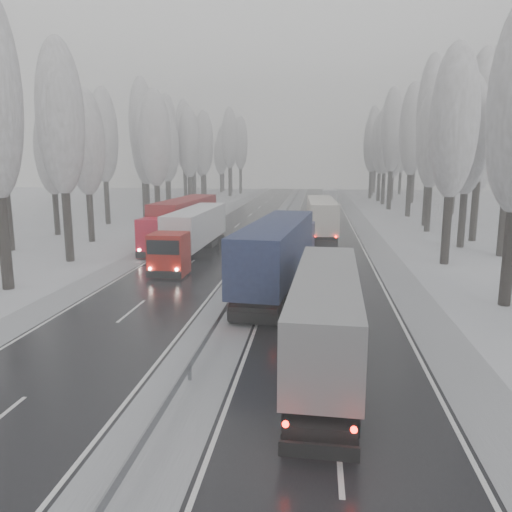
% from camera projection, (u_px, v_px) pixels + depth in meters
% --- Properties ---
extents(ground, '(260.00, 260.00, 0.00)m').
position_uv_depth(ground, '(155.00, 440.00, 14.42)').
color(ground, silver).
rests_on(ground, ground).
extents(carriageway_right, '(7.50, 200.00, 0.03)m').
position_uv_depth(carriageway_right, '(324.00, 254.00, 43.04)').
color(carriageway_right, black).
rests_on(carriageway_right, ground).
extents(carriageway_left, '(7.50, 200.00, 0.03)m').
position_uv_depth(carriageway_left, '(205.00, 251.00, 44.29)').
color(carriageway_left, black).
rests_on(carriageway_left, ground).
extents(median_slush, '(3.00, 200.00, 0.04)m').
position_uv_depth(median_slush, '(264.00, 253.00, 43.66)').
color(median_slush, '#A8ABB1').
rests_on(median_slush, ground).
extents(shoulder_right, '(2.40, 200.00, 0.04)m').
position_uv_depth(shoulder_right, '(383.00, 255.00, 42.46)').
color(shoulder_right, '#A8ABB1').
rests_on(shoulder_right, ground).
extents(shoulder_left, '(2.40, 200.00, 0.04)m').
position_uv_depth(shoulder_left, '(151.00, 250.00, 44.87)').
color(shoulder_left, '#A8ABB1').
rests_on(shoulder_left, ground).
extents(median_guardrail, '(0.12, 200.00, 0.76)m').
position_uv_depth(median_guardrail, '(264.00, 246.00, 43.54)').
color(median_guardrail, slate).
rests_on(median_guardrail, ground).
extents(tree_18, '(3.60, 3.60, 16.58)m').
position_uv_depth(tree_18, '(454.00, 123.00, 37.04)').
color(tree_18, black).
rests_on(tree_18, ground).
extents(tree_19, '(3.60, 3.60, 14.57)m').
position_uv_depth(tree_19, '(510.00, 142.00, 40.53)').
color(tree_19, black).
rests_on(tree_19, ground).
extents(tree_20, '(3.60, 3.60, 15.71)m').
position_uv_depth(tree_20, '(469.00, 136.00, 44.67)').
color(tree_20, black).
rests_on(tree_20, ground).
extents(tree_21, '(3.60, 3.60, 18.62)m').
position_uv_depth(tree_21, '(482.00, 118.00, 47.96)').
color(tree_21, black).
rests_on(tree_21, ground).
extents(tree_22, '(3.60, 3.60, 15.86)m').
position_uv_depth(tree_22, '(433.00, 139.00, 54.93)').
color(tree_22, black).
rests_on(tree_22, ground).
extents(tree_23, '(3.60, 3.60, 13.55)m').
position_uv_depth(tree_23, '(479.00, 153.00, 58.36)').
color(tree_23, black).
rests_on(tree_23, ground).
extents(tree_24, '(3.60, 3.60, 20.49)m').
position_uv_depth(tree_24, '(432.00, 116.00, 59.56)').
color(tree_24, black).
rests_on(tree_24, ground).
extents(tree_25, '(3.60, 3.60, 19.44)m').
position_uv_depth(tree_25, '(481.00, 124.00, 62.76)').
color(tree_25, black).
rests_on(tree_25, ground).
extents(tree_26, '(3.60, 3.60, 18.78)m').
position_uv_depth(tree_26, '(412.00, 130.00, 69.79)').
color(tree_26, black).
rests_on(tree_26, ground).
extents(tree_27, '(3.60, 3.60, 17.62)m').
position_uv_depth(tree_27, '(457.00, 137.00, 72.98)').
color(tree_27, black).
rests_on(tree_27, ground).
extents(tree_28, '(3.60, 3.60, 19.62)m').
position_uv_depth(tree_28, '(392.00, 131.00, 80.25)').
color(tree_28, black).
rests_on(tree_28, ground).
extents(tree_29, '(3.60, 3.60, 18.11)m').
position_uv_depth(tree_29, '(434.00, 138.00, 83.46)').
color(tree_29, black).
rests_on(tree_29, ground).
extents(tree_30, '(3.60, 3.60, 17.86)m').
position_uv_depth(tree_30, '(385.00, 140.00, 89.94)').
color(tree_30, black).
rests_on(tree_30, ground).
extents(tree_31, '(3.60, 3.60, 18.58)m').
position_uv_depth(tree_31, '(415.00, 139.00, 93.05)').
color(tree_31, black).
rests_on(tree_31, ground).
extents(tree_32, '(3.60, 3.60, 17.33)m').
position_uv_depth(tree_32, '(381.00, 144.00, 97.32)').
color(tree_32, black).
rests_on(tree_32, ground).
extents(tree_33, '(3.60, 3.60, 14.33)m').
position_uv_depth(tree_33, '(393.00, 154.00, 101.21)').
color(tree_33, black).
rests_on(tree_33, ground).
extents(tree_34, '(3.60, 3.60, 17.63)m').
position_uv_depth(tree_34, '(372.00, 144.00, 104.31)').
color(tree_34, black).
rests_on(tree_34, ground).
extents(tree_35, '(3.60, 3.60, 18.25)m').
position_uv_depth(tree_35, '(414.00, 142.00, 107.05)').
color(tree_35, black).
rests_on(tree_35, ground).
extents(tree_36, '(3.60, 3.60, 20.23)m').
position_uv_depth(tree_36, '(374.00, 138.00, 113.44)').
color(tree_36, black).
rests_on(tree_36, ground).
extents(tree_37, '(3.60, 3.60, 16.37)m').
position_uv_depth(tree_37, '(402.00, 149.00, 116.98)').
color(tree_37, black).
rests_on(tree_37, ground).
extents(tree_38, '(3.60, 3.60, 17.97)m').
position_uv_depth(tree_38, '(376.00, 146.00, 123.81)').
color(tree_38, black).
rests_on(tree_38, ground).
extents(tree_39, '(3.60, 3.60, 16.19)m').
position_uv_depth(tree_39, '(385.00, 151.00, 127.59)').
color(tree_39, black).
rests_on(tree_39, ground).
extents(tree_58, '(3.60, 3.60, 17.21)m').
position_uv_depth(tree_58, '(60.00, 119.00, 38.07)').
color(tree_58, black).
rests_on(tree_58, ground).
extents(tree_60, '(3.60, 3.60, 14.84)m').
position_uv_depth(tree_60, '(86.00, 143.00, 48.06)').
color(tree_60, black).
rests_on(tree_60, ground).
extents(tree_61, '(3.60, 3.60, 13.95)m').
position_uv_depth(tree_61, '(52.00, 150.00, 52.75)').
color(tree_61, black).
rests_on(tree_61, ground).
extents(tree_62, '(3.60, 3.60, 16.04)m').
position_uv_depth(tree_62, '(155.00, 139.00, 56.75)').
color(tree_62, black).
rests_on(tree_62, ground).
extents(tree_63, '(3.60, 3.60, 16.88)m').
position_uv_depth(tree_63, '(103.00, 136.00, 61.48)').
color(tree_63, black).
rests_on(tree_63, ground).
extents(tree_64, '(3.60, 3.60, 15.42)m').
position_uv_depth(tree_64, '(145.00, 145.00, 66.10)').
color(tree_64, black).
rests_on(tree_64, ground).
extents(tree_65, '(3.60, 3.60, 19.48)m').
position_uv_depth(tree_65, '(142.00, 127.00, 69.72)').
color(tree_65, black).
rests_on(tree_65, ground).
extents(tree_66, '(3.60, 3.60, 15.23)m').
position_uv_depth(tree_66, '(167.00, 148.00, 75.50)').
color(tree_66, black).
rests_on(tree_66, ground).
extents(tree_67, '(3.60, 3.60, 17.09)m').
position_uv_depth(tree_67, '(166.00, 141.00, 79.34)').
color(tree_67, black).
rests_on(tree_67, ground).
extents(tree_68, '(3.60, 3.60, 16.65)m').
position_uv_depth(tree_68, '(189.00, 143.00, 81.73)').
color(tree_68, black).
rests_on(tree_68, ground).
extents(tree_69, '(3.60, 3.60, 19.35)m').
position_uv_depth(tree_69, '(167.00, 134.00, 85.88)').
color(tree_69, black).
rests_on(tree_69, ground).
extents(tree_70, '(3.60, 3.60, 17.09)m').
position_uv_depth(tree_70, '(204.00, 143.00, 91.48)').
color(tree_70, black).
rests_on(tree_70, ground).
extents(tree_71, '(3.60, 3.60, 19.61)m').
position_uv_depth(tree_71, '(184.00, 136.00, 95.64)').
color(tree_71, black).
rests_on(tree_71, ground).
extents(tree_72, '(3.60, 3.60, 15.11)m').
position_uv_depth(tree_72, '(202.00, 151.00, 101.13)').
color(tree_72, black).
rests_on(tree_72, ground).
extents(tree_73, '(3.60, 3.60, 17.22)m').
position_uv_depth(tree_73, '(192.00, 145.00, 105.12)').
color(tree_73, black).
rests_on(tree_73, ground).
extents(tree_74, '(3.60, 3.60, 19.68)m').
position_uv_depth(tree_74, '(229.00, 139.00, 110.65)').
color(tree_74, black).
rests_on(tree_74, ground).
extents(tree_75, '(3.60, 3.60, 18.60)m').
position_uv_depth(tree_75, '(194.00, 143.00, 115.76)').
color(tree_75, black).
rests_on(tree_75, ground).
extents(tree_76, '(3.60, 3.60, 18.55)m').
position_uv_depth(tree_76, '(240.00, 144.00, 119.82)').
color(tree_76, black).
rests_on(tree_76, ground).
extents(tree_77, '(3.60, 3.60, 14.32)m').
position_uv_depth(tree_77, '(221.00, 155.00, 124.89)').
color(tree_77, black).
rests_on(tree_77, ground).
extents(tree_78, '(3.60, 3.60, 19.55)m').
position_uv_depth(tree_78, '(231.00, 142.00, 126.54)').
color(tree_78, black).
rests_on(tree_78, ground).
extents(tree_79, '(3.60, 3.60, 17.07)m').
position_uv_depth(tree_79, '(223.00, 149.00, 131.07)').
color(tree_79, black).
rests_on(tree_79, ground).
extents(truck_grey_tarp, '(2.86, 14.77, 3.77)m').
position_uv_depth(truck_grey_tarp, '(326.00, 306.00, 20.10)').
color(truck_grey_tarp, '#4E4F54').
rests_on(truck_grey_tarp, ground).
extents(truck_blue_box, '(4.31, 17.29, 4.40)m').
position_uv_depth(truck_blue_box, '(280.00, 249.00, 30.75)').
color(truck_blue_box, '#1C1A42').
rests_on(truck_blue_box, ground).
extents(truck_cream_box, '(3.23, 16.14, 4.12)m').
position_uv_depth(truck_cream_box, '(321.00, 215.00, 51.28)').
color(truck_cream_box, '#ADAA99').
rests_on(truck_cream_box, ground).
extents(box_truck_distant, '(2.86, 8.37, 3.09)m').
position_uv_depth(box_truck_distant, '(330.00, 198.00, 86.42)').
color(box_truck_distant, silver).
rests_on(box_truck_distant, ground).
extents(truck_red_white, '(2.63, 15.55, 3.98)m').
position_uv_depth(truck_red_white, '(193.00, 230.00, 40.85)').
color(truck_red_white, '#A10F08').
rests_on(truck_red_white, ground).
extents(truck_red_red, '(3.47, 16.92, 4.31)m').
position_uv_depth(truck_red_red, '(182.00, 219.00, 47.37)').
color(truck_red_red, red).
rests_on(truck_red_red, ground).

